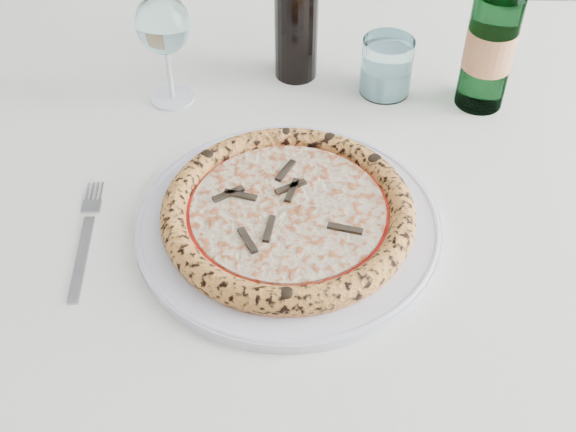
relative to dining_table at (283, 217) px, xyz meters
name	(u,v)px	position (x,y,z in m)	size (l,w,h in m)	color
dining_table	(283,217)	(0.00, 0.00, 0.00)	(1.64, 1.06, 0.76)	brown
chair_far	(259,17)	(-0.01, 0.80, -0.14)	(0.45, 0.45, 0.93)	brown
plate	(288,223)	(0.00, -0.10, 0.09)	(0.36, 0.36, 0.02)	silver
pizza	(288,212)	(0.00, -0.10, 0.11)	(0.30, 0.30, 0.03)	#F2A264
fork	(85,241)	(-0.24, -0.11, 0.08)	(0.02, 0.19, 0.00)	#A7A7A7
wine_glass	(163,27)	(-0.15, 0.17, 0.20)	(0.07, 0.07, 0.16)	white
tumbler	(386,70)	(0.16, 0.17, 0.12)	(0.07, 0.07, 0.08)	white
beer_bottle	(492,38)	(0.29, 0.14, 0.18)	(0.07, 0.07, 0.26)	#387047
wine_bottle	(296,8)	(0.03, 0.22, 0.19)	(0.06, 0.06, 0.26)	black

